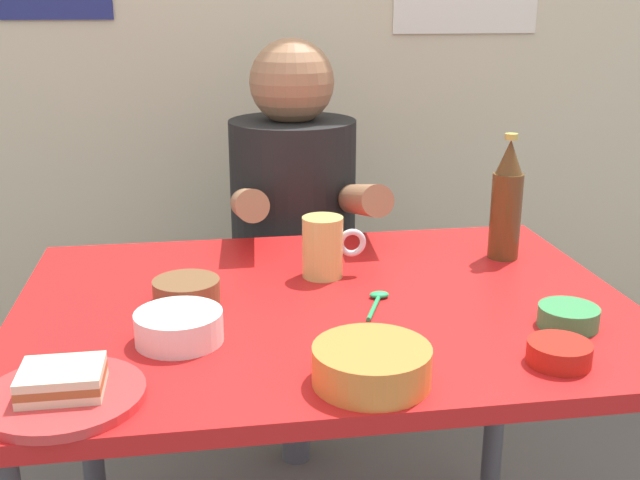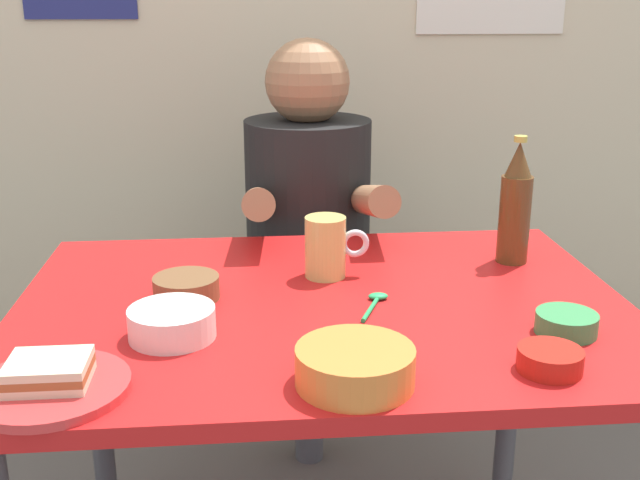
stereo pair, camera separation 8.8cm
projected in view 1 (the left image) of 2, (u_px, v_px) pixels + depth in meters
The scene contains 13 objects.
dining_table at pixel (324, 348), 1.41m from camera, with size 1.10×0.80×0.74m.
stool at pixel (295, 347), 2.09m from camera, with size 0.34×0.34×0.45m.
person_seated at pixel (294, 201), 1.96m from camera, with size 0.33×0.56×0.72m.
plate_orange at pixel (64, 396), 1.04m from camera, with size 0.22×0.22×0.01m, color red.
sandwich at pixel (62, 380), 1.03m from camera, with size 0.11×0.09×0.04m.
beer_mug at pixel (324, 247), 1.49m from camera, with size 0.13×0.08×0.12m.
beer_bottle at pixel (506, 203), 1.58m from camera, with size 0.06×0.06×0.26m.
rice_bowl_white at pixel (179, 325), 1.21m from camera, with size 0.14×0.14×0.05m.
condiment_bowl_brown at pixel (186, 290), 1.37m from camera, with size 0.12×0.12×0.04m.
sambal_bowl_red at pixel (559, 352), 1.14m from camera, with size 0.10×0.10×0.03m.
soup_bowl_orange at pixel (372, 363), 1.08m from camera, with size 0.17×0.17×0.05m.
dip_bowl_green at pixel (568, 316), 1.27m from camera, with size 0.10×0.10×0.03m.
spoon at pixel (377, 300), 1.37m from camera, with size 0.06×0.12×0.01m.
Camera 1 is at (-0.21, -1.26, 1.26)m, focal length 42.98 mm.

